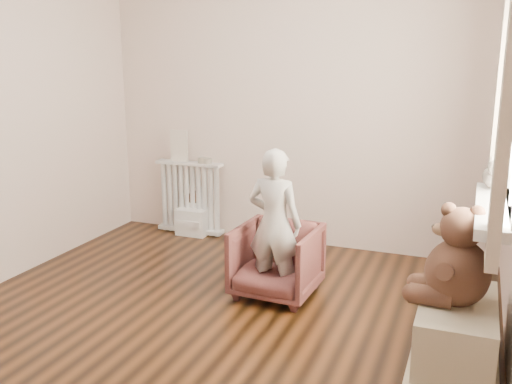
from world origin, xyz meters
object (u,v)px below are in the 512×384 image
(radiator, at_px, (190,194))
(teddy_bear, at_px, (459,252))
(armchair, at_px, (277,261))
(child, at_px, (275,224))
(plush_cat, at_px, (495,173))
(toy_bench, at_px, (456,329))
(toy_vanity, at_px, (193,207))

(radiator, bearing_deg, teddy_bear, -32.55)
(armchair, xyz_separation_m, child, (0.00, -0.05, 0.30))
(armchair, xyz_separation_m, teddy_bear, (1.24, -0.52, 0.41))
(teddy_bear, height_order, plush_cat, plush_cat)
(toy_bench, relative_size, teddy_bear, 1.39)
(armchair, relative_size, child, 0.54)
(toy_vanity, distance_m, teddy_bear, 2.97)
(toy_vanity, height_order, child, child)
(radiator, xyz_separation_m, toy_bench, (2.54, -1.59, -0.19))
(radiator, height_order, child, child)
(radiator, bearing_deg, toy_bench, -32.01)
(armchair, bearing_deg, toy_vanity, 141.97)
(radiator, height_order, armchair, radiator)
(toy_vanity, relative_size, toy_bench, 0.60)
(toy_vanity, distance_m, plush_cat, 2.90)
(armchair, distance_m, child, 0.30)
(armchair, height_order, child, child)
(toy_vanity, xyz_separation_m, armchair, (1.23, -1.06, -0.01))
(radiator, height_order, teddy_bear, teddy_bear)
(radiator, bearing_deg, armchair, -40.51)
(radiator, bearing_deg, toy_vanity, -33.30)
(radiator, relative_size, toy_vanity, 1.51)
(toy_vanity, bearing_deg, plush_cat, -19.80)
(child, xyz_separation_m, teddy_bear, (1.24, -0.47, 0.11))
(armchair, distance_m, plush_cat, 1.59)
(toy_vanity, height_order, armchair, armchair)
(toy_bench, bearing_deg, teddy_bear, -135.41)
(armchair, xyz_separation_m, toy_bench, (1.26, -0.50, -0.06))
(toy_vanity, relative_size, teddy_bear, 0.84)
(toy_vanity, height_order, teddy_bear, teddy_bear)
(teddy_bear, bearing_deg, child, 161.66)
(armchair, height_order, plush_cat, plush_cat)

